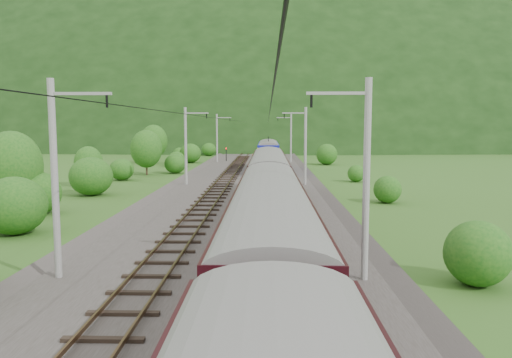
{
  "coord_description": "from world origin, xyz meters",
  "views": [
    {
      "loc": [
        2.31,
        -19.59,
        6.48
      ],
      "look_at": [
        1.47,
        16.14,
        2.6
      ],
      "focal_mm": 35.0,
      "sensor_mm": 36.0,
      "label": 1
    }
  ],
  "objects": [
    {
      "name": "ground",
      "position": [
        0.0,
        0.0,
        0.0
      ],
      "size": [
        600.0,
        600.0,
        0.0
      ],
      "primitive_type": "plane",
      "color": "#32541A",
      "rests_on": "ground"
    },
    {
      "name": "railbed",
      "position": [
        0.0,
        10.0,
        0.15
      ],
      "size": [
        14.0,
        220.0,
        0.3
      ],
      "primitive_type": "cube",
      "color": "#38332D",
      "rests_on": "ground"
    },
    {
      "name": "track_left",
      "position": [
        -2.4,
        10.0,
        0.37
      ],
      "size": [
        2.4,
        220.0,
        0.27
      ],
      "color": "brown",
      "rests_on": "railbed"
    },
    {
      "name": "track_right",
      "position": [
        2.4,
        10.0,
        0.37
      ],
      "size": [
        2.4,
        220.0,
        0.27
      ],
      "color": "brown",
      "rests_on": "railbed"
    },
    {
      "name": "catenary_left",
      "position": [
        -6.12,
        32.0,
        4.5
      ],
      "size": [
        2.54,
        192.28,
        8.0
      ],
      "color": "gray",
      "rests_on": "railbed"
    },
    {
      "name": "catenary_right",
      "position": [
        6.12,
        32.0,
        4.5
      ],
      "size": [
        2.54,
        192.28,
        8.0
      ],
      "color": "gray",
      "rests_on": "railbed"
    },
    {
      "name": "overhead_wires",
      "position": [
        0.0,
        10.0,
        7.1
      ],
      "size": [
        4.83,
        198.0,
        0.03
      ],
      "color": "black",
      "rests_on": "ground"
    },
    {
      "name": "mountain_main",
      "position": [
        0.0,
        260.0,
        0.0
      ],
      "size": [
        504.0,
        360.0,
        244.0
      ],
      "primitive_type": "ellipsoid",
      "color": "black",
      "rests_on": "ground"
    },
    {
      "name": "mountain_ridge",
      "position": [
        -120.0,
        300.0,
        0.0
      ],
      "size": [
        336.0,
        280.0,
        132.0
      ],
      "primitive_type": "ellipsoid",
      "color": "black",
      "rests_on": "ground"
    },
    {
      "name": "train",
      "position": [
        2.4,
        -11.82,
        3.24
      ],
      "size": [
        2.7,
        128.88,
        4.67
      ],
      "color": "black",
      "rests_on": "ground"
    },
    {
      "name": "hazard_post_near",
      "position": [
        -0.03,
        57.78,
        1.15
      ],
      "size": [
        0.18,
        0.18,
        1.7
      ],
      "primitive_type": "cylinder",
      "color": "red",
      "rests_on": "railbed"
    },
    {
      "name": "hazard_post_far",
      "position": [
        0.56,
        63.98,
        1.06
      ],
      "size": [
        0.16,
        0.16,
        1.52
      ],
      "primitive_type": "cylinder",
      "color": "red",
      "rests_on": "railbed"
    },
    {
      "name": "signal",
      "position": [
        -4.84,
        66.09,
        1.64
      ],
      "size": [
        0.25,
        0.25,
        2.29
      ],
      "color": "black",
      "rests_on": "railbed"
    },
    {
      "name": "vegetation_left",
      "position": [
        -14.64,
        15.14,
        2.74
      ],
      "size": [
        13.57,
        147.19,
        6.94
      ],
      "color": "#174E15",
      "rests_on": "ground"
    },
    {
      "name": "vegetation_right",
      "position": [
        11.78,
        29.48,
        1.25
      ],
      "size": [
        5.55,
        103.62,
        3.09
      ],
      "color": "#174E15",
      "rests_on": "ground"
    }
  ]
}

